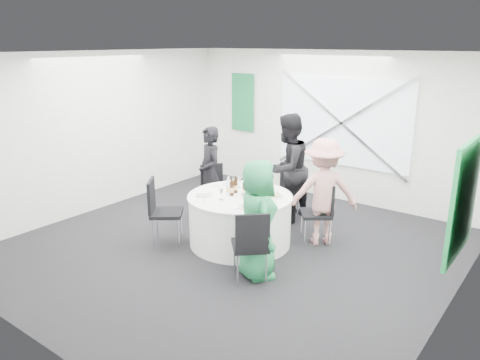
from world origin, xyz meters
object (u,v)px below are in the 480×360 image
Objects in this scene: chair_back at (286,189)px; chair_back_left at (214,187)px; chair_back_right at (322,208)px; person_man_back at (287,168)px; chair_front_right at (251,241)px; person_man_back_left at (210,173)px; person_woman_pink at (323,192)px; clear_water_bottle at (229,188)px; person_woman_green at (258,219)px; banquet_table at (240,219)px; chair_front_left at (160,207)px; green_water_bottle at (253,189)px.

chair_back reaches higher than chair_back_left.
person_man_back reaches higher than chair_back_right.
chair_front_right is at bearing 22.88° from person_man_back.
person_man_back_left is at bearing -122.58° from chair_back_right.
person_man_back is 1.13× the size of person_woman_pink.
clear_water_bottle is at bearing -7.38° from person_man_back_left.
person_woman_green reaches higher than chair_back_left.
person_man_back is (1.07, 0.63, 0.37)m from chair_back_left.
banquet_table is at bearing 0.00° from person_woman_green.
clear_water_bottle is (-0.23, -1.27, 0.29)m from chair_back.
clear_water_bottle is at bearing -88.51° from chair_front_left.
green_water_bottle is (1.24, -0.49, 0.08)m from person_man_back_left.
chair_front_right is (1.86, -1.51, 0.03)m from chair_back_left.
person_man_back_left reaches higher than banquet_table.
clear_water_bottle is (-0.21, -1.32, -0.05)m from person_man_back.
clear_water_bottle is at bearing -6.28° from person_man_back.
person_man_back reaches higher than person_man_back_left.
chair_back is 0.98m from chair_back_right.
chair_back is 2.01m from person_woman_green.
clear_water_bottle reaches higher than chair_back.
chair_back_left is at bearing -33.54° from person_woman_pink.
person_woman_pink reaches higher than chair_back.
chair_back_right is at bearing 33.48° from person_man_back_left.
chair_back is at bearing 79.85° from clear_water_bottle.
chair_front_left reaches higher than chair_front_right.
banquet_table is 1.19m from chair_back_left.
person_woman_green is at bearing -118.72° from chair_front_right.
green_water_bottle is at bearing -86.71° from chair_back_right.
person_man_back_left is 1.02× the size of person_woman_green.
chair_back_left is 2.01m from person_woman_pink.
chair_back_right is 0.59× the size of person_woman_pink.
person_man_back_left is (-0.12, 1.28, 0.21)m from chair_front_left.
person_man_back is at bearing 59.16° from person_man_back_left.
person_woman_green reaches higher than green_water_bottle.
person_man_back is 2.06m from person_woman_green.
chair_back_left is at bearing -82.30° from chair_front_right.
chair_back is 1.17m from green_water_bottle.
chair_front_right reaches higher than banquet_table.
chair_back_right reaches higher than banquet_table.
person_man_back reaches higher than chair_front_left.
person_woman_green is 0.97m from green_water_bottle.
person_woman_green is at bearing 23.52° from person_man_back.
chair_front_right is at bearing -46.61° from banquet_table.
chair_back_right is at bearing -63.57° from person_woman_pink.
person_woman_pink is at bearing -56.71° from person_woman_green.
person_man_back is 1.18m from green_water_bottle.
person_man_back reaches higher than chair_back_left.
person_man_back_left is at bearing 145.04° from clear_water_bottle.
chair_back is 0.61× the size of person_man_back_left.
banquet_table is 0.53m from green_water_bottle.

